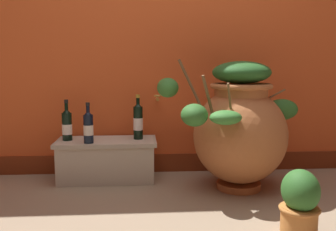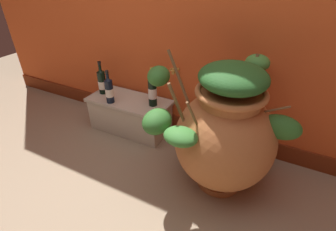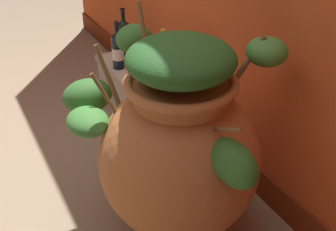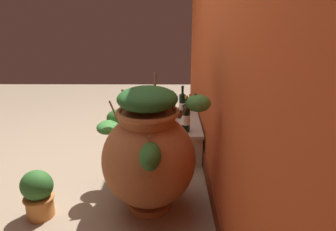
{
  "view_description": "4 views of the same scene",
  "coord_description": "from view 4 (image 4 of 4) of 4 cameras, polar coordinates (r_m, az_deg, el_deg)",
  "views": [
    {
      "loc": [
        -0.19,
        -1.89,
        0.87
      ],
      "look_at": [
        -0.0,
        0.79,
        0.5
      ],
      "focal_mm": 40.05,
      "sensor_mm": 36.0,
      "label": 1
    },
    {
      "loc": [
        0.76,
        -0.7,
        1.39
      ],
      "look_at": [
        0.02,
        0.75,
        0.37
      ],
      "focal_mm": 27.05,
      "sensor_mm": 36.0,
      "label": 2
    },
    {
      "loc": [
        1.72,
        -0.06,
        1.44
      ],
      "look_at": [
        0.13,
        0.77,
        0.36
      ],
      "focal_mm": 46.68,
      "sensor_mm": 36.0,
      "label": 3
    },
    {
      "loc": [
        2.37,
        0.78,
        1.34
      ],
      "look_at": [
        -0.08,
        0.77,
        0.51
      ],
      "focal_mm": 32.18,
      "sensor_mm": 36.0,
      "label": 4
    }
  ],
  "objects": [
    {
      "name": "ground_plane",
      "position": [
        2.83,
        -15.96,
        -10.32
      ],
      "size": [
        7.0,
        7.0,
        0.0
      ],
      "primitive_type": "plane",
      "color": "gray"
    },
    {
      "name": "back_wall",
      "position": [
        2.4,
        10.89,
        17.26
      ],
      "size": [
        4.4,
        0.33,
        2.6
      ],
      "color": "#D15123",
      "rests_on": "ground_plane"
    },
    {
      "name": "terracotta_urn",
      "position": [
        2.1,
        -3.74,
        -6.82
      ],
      "size": [
        1.0,
        0.79,
        0.91
      ],
      "color": "#B26638",
      "rests_on": "ground_plane"
    },
    {
      "name": "stone_ledge",
      "position": [
        3.06,
        2.8,
        -3.78
      ],
      "size": [
        0.75,
        0.35,
        0.31
      ],
      "color": "beige",
      "rests_on": "ground_plane"
    },
    {
      "name": "wine_bottle_left",
      "position": [
        2.74,
        3.44,
        -0.23
      ],
      "size": [
        0.07,
        0.07,
        0.34
      ],
      "color": "black",
      "rests_on": "stone_ledge"
    },
    {
      "name": "wine_bottle_middle",
      "position": [
        3.08,
        0.77,
        1.56
      ],
      "size": [
        0.07,
        0.07,
        0.29
      ],
      "color": "black",
      "rests_on": "stone_ledge"
    },
    {
      "name": "wine_bottle_right",
      "position": [
        3.25,
        2.74,
        2.44
      ],
      "size": [
        0.07,
        0.07,
        0.31
      ],
      "color": "black",
      "rests_on": "stone_ledge"
    },
    {
      "name": "potted_shrub",
      "position": [
        2.3,
        -23.4,
        -13.41
      ],
      "size": [
        0.21,
        0.22,
        0.35
      ],
      "color": "#CC7F3D",
      "rests_on": "ground_plane"
    }
  ]
}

